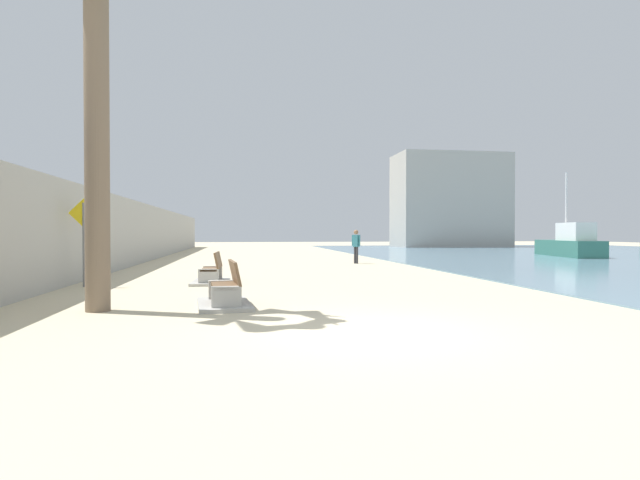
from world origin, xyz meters
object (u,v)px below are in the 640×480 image
Objects in this scene: bench_near at (225,295)px; bench_far at (212,276)px; boat_far_left at (583,242)px; pedestrian_sign at (84,232)px; person_walking at (356,244)px; boat_outer at (570,244)px.

bench_far is (-0.58, 5.18, 0.00)m from bench_near.
bench_near is 51.60m from boat_far_left.
boat_far_left is at bearing 39.69° from pedestrian_sign.
boat_far_left is at bearing 41.90° from bench_far.
bench_far is at bearing 9.04° from pedestrian_sign.
boat_far_left is 51.53m from pedestrian_sign.
bench_near is at bearing -133.38° from boat_far_left.
bench_far is at bearing -125.82° from person_walking.
pedestrian_sign is at bearing -170.96° from bench_far.
bench_near is at bearing -112.98° from person_walking.
person_walking is at bearing -162.58° from boat_outer.
person_walking is at bearing -141.86° from boat_far_left.
pedestrian_sign is at bearing -150.17° from boat_outer.
person_walking is 14.33m from pedestrian_sign.
boat_outer reaches higher than bench_near.
bench_far is 1.23× the size of person_walking.
boat_outer reaches higher than pedestrian_sign.
person_walking is 0.67× the size of pedestrian_sign.
boat_outer reaches higher than boat_far_left.
person_walking is 16.00m from boat_outer.
boat_far_left is (29.29, 23.00, -0.44)m from person_walking.
person_walking is (6.15, 14.50, 0.78)m from bench_near.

